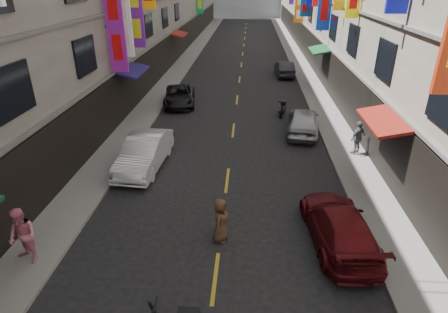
# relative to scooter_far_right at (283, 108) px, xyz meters

# --- Properties ---
(sidewalk_left) EXTENTS (2.00, 90.00, 0.12)m
(sidewalk_left) POSITION_rel_scooter_far_right_xyz_m (-9.09, 15.09, -0.38)
(sidewalk_left) COLOR slate
(sidewalk_left) RESTS_ON ground
(sidewalk_right) EXTENTS (2.00, 90.00, 0.12)m
(sidewalk_right) POSITION_rel_scooter_far_right_xyz_m (2.91, 15.09, -0.38)
(sidewalk_right) COLOR slate
(sidewalk_right) RESTS_ON ground
(street_awnings) EXTENTS (13.99, 35.20, 0.41)m
(street_awnings) POSITION_rel_scooter_far_right_xyz_m (-4.35, -0.91, 2.56)
(street_awnings) COLOR #134829
(street_awnings) RESTS_ON ground
(lane_markings) EXTENTS (0.12, 80.20, 0.01)m
(lane_markings) POSITION_rel_scooter_far_right_xyz_m (-3.09, 12.09, -0.44)
(lane_markings) COLOR gold
(lane_markings) RESTS_ON ground
(scooter_far_right) EXTENTS (0.69, 1.77, 1.14)m
(scooter_far_right) POSITION_rel_scooter_far_right_xyz_m (0.00, 0.00, 0.00)
(scooter_far_right) COLOR black
(scooter_far_right) RESTS_ON ground
(car_left_mid) EXTENTS (1.92, 4.74, 1.53)m
(car_left_mid) POSITION_rel_scooter_far_right_xyz_m (-7.04, -7.93, 0.32)
(car_left_mid) COLOR white
(car_left_mid) RESTS_ON ground
(car_left_far) EXTENTS (2.63, 4.70, 1.24)m
(car_left_far) POSITION_rel_scooter_far_right_xyz_m (-7.09, 1.74, 0.18)
(car_left_far) COLOR black
(car_left_far) RESTS_ON ground
(car_right_near) EXTENTS (2.30, 4.82, 1.36)m
(car_right_near) POSITION_rel_scooter_far_right_xyz_m (0.91, -12.95, 0.24)
(car_right_near) COLOR #5C0F14
(car_right_near) RESTS_ON ground
(car_right_mid) EXTENTS (2.33, 4.53, 1.48)m
(car_right_mid) POSITION_rel_scooter_far_right_xyz_m (0.91, -3.05, 0.30)
(car_right_mid) COLOR #B6B6BB
(car_right_mid) RESTS_ON ground
(car_right_far) EXTENTS (1.63, 4.05, 1.31)m
(car_right_far) POSITION_rel_scooter_far_right_xyz_m (0.91, 10.67, 0.21)
(car_right_far) COLOR #292831
(car_right_far) RESTS_ON ground
(pedestrian_lfar) EXTENTS (1.10, 0.97, 1.88)m
(pedestrian_lfar) POSITION_rel_scooter_far_right_xyz_m (-9.01, -14.69, 0.62)
(pedestrian_lfar) COLOR pink
(pedestrian_lfar) RESTS_ON sidewalk_left
(pedestrian_rfar) EXTENTS (1.14, 1.09, 1.72)m
(pedestrian_rfar) POSITION_rel_scooter_far_right_xyz_m (3.23, -5.92, 0.54)
(pedestrian_rfar) COLOR #5A5A5D
(pedestrian_rfar) RESTS_ON sidewalk_right
(pedestrian_crossing) EXTENTS (0.68, 0.88, 1.61)m
(pedestrian_crossing) POSITION_rel_scooter_far_right_xyz_m (-3.07, -13.10, 0.36)
(pedestrian_crossing) COLOR #533721
(pedestrian_crossing) RESTS_ON ground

